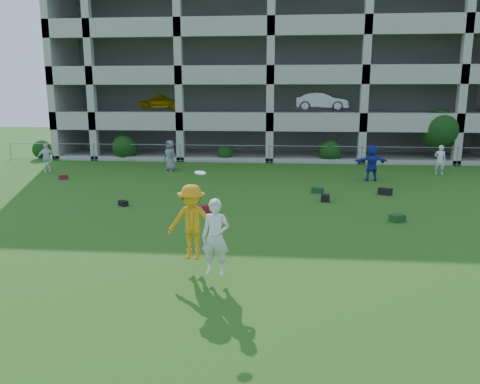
# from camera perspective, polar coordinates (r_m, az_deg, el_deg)

# --- Properties ---
(ground) EXTENTS (100.00, 100.00, 0.00)m
(ground) POSITION_cam_1_polar(r_m,az_deg,el_deg) (12.65, 0.91, -9.08)
(ground) COLOR #235114
(ground) RESTS_ON ground
(bystander_b) EXTENTS (1.07, 0.82, 1.69)m
(bystander_b) POSITION_cam_1_polar(r_m,az_deg,el_deg) (29.70, -22.54, 3.89)
(bystander_b) COLOR white
(bystander_b) RESTS_ON ground
(bystander_c) EXTENTS (1.06, 0.99, 1.81)m
(bystander_c) POSITION_cam_1_polar(r_m,az_deg,el_deg) (28.19, -8.51, 4.42)
(bystander_c) COLOR slate
(bystander_c) RESTS_ON ground
(bystander_d) EXTENTS (1.83, 0.77, 1.91)m
(bystander_d) POSITION_cam_1_polar(r_m,az_deg,el_deg) (25.58, 15.76, 3.44)
(bystander_d) COLOR #222D9B
(bystander_d) RESTS_ON ground
(bystander_e) EXTENTS (0.72, 0.58, 1.69)m
(bystander_e) POSITION_cam_1_polar(r_m,az_deg,el_deg) (28.80, 23.19, 3.62)
(bystander_e) COLOR silver
(bystander_e) RESTS_ON ground
(bag_red_a) EXTENTS (0.62, 0.56, 0.28)m
(bag_red_a) POSITION_cam_1_polar(r_m,az_deg,el_deg) (18.19, -4.20, -2.08)
(bag_red_a) COLOR #5D1013
(bag_red_a) RESTS_ON ground
(bag_black_b) EXTENTS (0.47, 0.45, 0.22)m
(bag_black_b) POSITION_cam_1_polar(r_m,az_deg,el_deg) (19.80, -14.06, -1.35)
(bag_black_b) COLOR black
(bag_black_b) RESTS_ON ground
(bag_green_c) EXTENTS (0.61, 0.55, 0.26)m
(bag_green_c) POSITION_cam_1_polar(r_m,az_deg,el_deg) (17.80, 18.62, -3.04)
(bag_green_c) COLOR #163D17
(bag_green_c) RESTS_ON ground
(crate_d) EXTENTS (0.40, 0.40, 0.30)m
(crate_d) POSITION_cam_1_polar(r_m,az_deg,el_deg) (20.28, 10.36, -0.75)
(crate_d) COLOR black
(crate_d) RESTS_ON ground
(bag_black_e) EXTENTS (0.67, 0.55, 0.30)m
(bag_black_e) POSITION_cam_1_polar(r_m,az_deg,el_deg) (22.31, 17.27, 0.06)
(bag_black_e) COLOR black
(bag_black_e) RESTS_ON ground
(bag_red_f) EXTENTS (0.53, 0.50, 0.24)m
(bag_red_f) POSITION_cam_1_polar(r_m,az_deg,el_deg) (26.87, -20.73, 1.70)
(bag_red_f) COLOR #531B0E
(bag_red_f) RESTS_ON ground
(bag_green_g) EXTENTS (0.58, 0.49, 0.25)m
(bag_green_g) POSITION_cam_1_polar(r_m,az_deg,el_deg) (21.98, 9.42, 0.20)
(bag_green_g) COLOR #133419
(bag_green_g) RESTS_ON ground
(frisbee_contest) EXTENTS (1.72, 1.38, 2.48)m
(frisbee_contest) POSITION_cam_1_polar(r_m,az_deg,el_deg) (11.84, -5.22, -4.09)
(frisbee_contest) COLOR orange
(frisbee_contest) RESTS_ON ground
(parking_garage) EXTENTS (30.00, 14.00, 12.00)m
(parking_garage) POSITION_cam_1_polar(r_m,az_deg,el_deg) (39.51, 4.08, 14.06)
(parking_garage) COLOR #9E998C
(parking_garage) RESTS_ON ground
(fence) EXTENTS (36.06, 0.06, 1.20)m
(fence) POSITION_cam_1_polar(r_m,az_deg,el_deg) (31.04, 3.60, 4.66)
(fence) COLOR gray
(fence) RESTS_ON ground
(shrub_row) EXTENTS (34.38, 2.52, 3.50)m
(shrub_row) POSITION_cam_1_polar(r_m,az_deg,el_deg) (31.84, 11.99, 6.23)
(shrub_row) COLOR #163D11
(shrub_row) RESTS_ON ground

